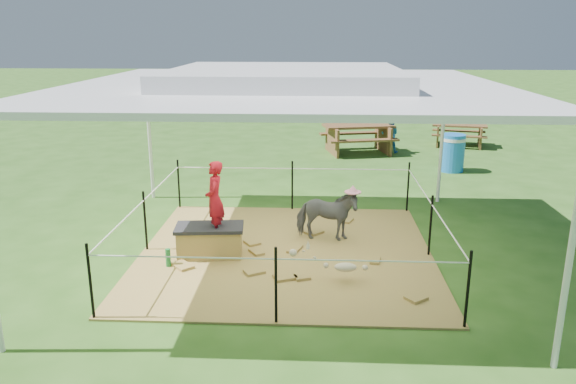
{
  "coord_description": "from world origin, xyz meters",
  "views": [
    {
      "loc": [
        0.45,
        -8.33,
        3.42
      ],
      "look_at": [
        0.0,
        0.6,
        0.85
      ],
      "focal_mm": 35.0,
      "sensor_mm": 36.0,
      "label": 1
    }
  ],
  "objects_px": {
    "straw_bale": "(210,242)",
    "green_bottle": "(168,258)",
    "woman": "(214,193)",
    "picnic_table_near": "(358,139)",
    "picnic_table_far": "(459,135)",
    "distant_person": "(390,135)",
    "pony": "(326,215)",
    "trash_barrel": "(452,153)",
    "foal": "(346,265)"
  },
  "relations": [
    {
      "from": "pony",
      "to": "picnic_table_far",
      "type": "xyz_separation_m",
      "value": [
        4.21,
        8.47,
        -0.13
      ]
    },
    {
      "from": "foal",
      "to": "trash_barrel",
      "type": "relative_size",
      "value": 0.94
    },
    {
      "from": "green_bottle",
      "to": "distant_person",
      "type": "distance_m",
      "value": 9.61
    },
    {
      "from": "pony",
      "to": "straw_bale",
      "type": "bearing_deg",
      "value": 118.97
    },
    {
      "from": "picnic_table_far",
      "to": "distant_person",
      "type": "height_order",
      "value": "distant_person"
    },
    {
      "from": "foal",
      "to": "trash_barrel",
      "type": "bearing_deg",
      "value": 64.97
    },
    {
      "from": "pony",
      "to": "picnic_table_near",
      "type": "height_order",
      "value": "pony"
    },
    {
      "from": "trash_barrel",
      "to": "picnic_table_near",
      "type": "bearing_deg",
      "value": 136.5
    },
    {
      "from": "straw_bale",
      "to": "distant_person",
      "type": "relative_size",
      "value": 0.93
    },
    {
      "from": "straw_bale",
      "to": "trash_barrel",
      "type": "distance_m",
      "value": 7.79
    },
    {
      "from": "distant_person",
      "to": "woman",
      "type": "bearing_deg",
      "value": 77.09
    },
    {
      "from": "woman",
      "to": "picnic_table_far",
      "type": "height_order",
      "value": "woman"
    },
    {
      "from": "woman",
      "to": "picnic_table_near",
      "type": "distance_m",
      "value": 8.5
    },
    {
      "from": "straw_bale",
      "to": "picnic_table_near",
      "type": "distance_m",
      "value": 8.51
    },
    {
      "from": "foal",
      "to": "distant_person",
      "type": "relative_size",
      "value": 0.84
    },
    {
      "from": "pony",
      "to": "trash_barrel",
      "type": "distance_m",
      "value": 6.08
    },
    {
      "from": "green_bottle",
      "to": "picnic_table_near",
      "type": "height_order",
      "value": "picnic_table_near"
    },
    {
      "from": "picnic_table_far",
      "to": "pony",
      "type": "bearing_deg",
      "value": -103.91
    },
    {
      "from": "picnic_table_near",
      "to": "picnic_table_far",
      "type": "distance_m",
      "value": 3.41
    },
    {
      "from": "green_bottle",
      "to": "woman",
      "type": "bearing_deg",
      "value": 34.7
    },
    {
      "from": "pony",
      "to": "woman",
      "type": "bearing_deg",
      "value": 120.14
    },
    {
      "from": "pony",
      "to": "picnic_table_far",
      "type": "height_order",
      "value": "pony"
    },
    {
      "from": "picnic_table_near",
      "to": "distant_person",
      "type": "distance_m",
      "value": 0.94
    },
    {
      "from": "picnic_table_far",
      "to": "woman",
      "type": "bearing_deg",
      "value": -110.21
    },
    {
      "from": "woman",
      "to": "foal",
      "type": "bearing_deg",
      "value": 61.04
    },
    {
      "from": "trash_barrel",
      "to": "picnic_table_near",
      "type": "relative_size",
      "value": 0.47
    },
    {
      "from": "picnic_table_far",
      "to": "picnic_table_near",
      "type": "bearing_deg",
      "value": -146.56
    },
    {
      "from": "woman",
      "to": "picnic_table_near",
      "type": "relative_size",
      "value": 0.59
    },
    {
      "from": "straw_bale",
      "to": "pony",
      "type": "relative_size",
      "value": 0.95
    },
    {
      "from": "trash_barrel",
      "to": "picnic_table_near",
      "type": "height_order",
      "value": "trash_barrel"
    },
    {
      "from": "woman",
      "to": "pony",
      "type": "xyz_separation_m",
      "value": [
        1.72,
        0.76,
        -0.59
      ]
    },
    {
      "from": "pony",
      "to": "foal",
      "type": "distance_m",
      "value": 1.65
    },
    {
      "from": "trash_barrel",
      "to": "foal",
      "type": "bearing_deg",
      "value": -113.91
    },
    {
      "from": "woman",
      "to": "foal",
      "type": "relative_size",
      "value": 1.34
    },
    {
      "from": "foal",
      "to": "distant_person",
      "type": "distance_m",
      "value": 9.14
    },
    {
      "from": "foal",
      "to": "picnic_table_near",
      "type": "xyz_separation_m",
      "value": [
        0.78,
        8.87,
        0.14
      ]
    },
    {
      "from": "foal",
      "to": "distant_person",
      "type": "height_order",
      "value": "distant_person"
    },
    {
      "from": "straw_bale",
      "to": "woman",
      "type": "xyz_separation_m",
      "value": [
        0.1,
        0.0,
        0.81
      ]
    },
    {
      "from": "woman",
      "to": "trash_barrel",
      "type": "relative_size",
      "value": 1.25
    },
    {
      "from": "picnic_table_far",
      "to": "foal",
      "type": "bearing_deg",
      "value": -98.94
    },
    {
      "from": "green_bottle",
      "to": "picnic_table_far",
      "type": "xyz_separation_m",
      "value": [
        6.59,
        9.68,
        0.17
      ]
    },
    {
      "from": "woman",
      "to": "picnic_table_near",
      "type": "bearing_deg",
      "value": 155.53
    },
    {
      "from": "straw_bale",
      "to": "green_bottle",
      "type": "bearing_deg",
      "value": -140.71
    },
    {
      "from": "straw_bale",
      "to": "green_bottle",
      "type": "relative_size",
      "value": 3.6
    },
    {
      "from": "woman",
      "to": "distant_person",
      "type": "distance_m",
      "value": 8.94
    },
    {
      "from": "green_bottle",
      "to": "foal",
      "type": "distance_m",
      "value": 2.65
    },
    {
      "from": "woman",
      "to": "trash_barrel",
      "type": "bearing_deg",
      "value": 134.43
    },
    {
      "from": "distant_person",
      "to": "straw_bale",
      "type": "bearing_deg",
      "value": 76.51
    },
    {
      "from": "green_bottle",
      "to": "foal",
      "type": "bearing_deg",
      "value": -8.76
    },
    {
      "from": "foal",
      "to": "woman",
      "type": "bearing_deg",
      "value": 155.45
    }
  ]
}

